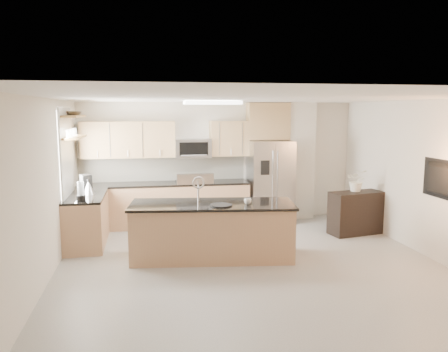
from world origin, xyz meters
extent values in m
plane|color=#A8A6A0|center=(0.00, 0.00, 0.00)|extent=(6.50, 6.50, 0.00)
cube|color=white|center=(0.00, 0.00, 2.60)|extent=(6.00, 6.50, 0.02)
cube|color=silver|center=(0.00, 3.25, 1.30)|extent=(6.00, 0.02, 2.60)
cube|color=silver|center=(0.00, -3.25, 1.30)|extent=(6.00, 0.02, 2.60)
cube|color=silver|center=(-3.00, 0.00, 1.30)|extent=(0.02, 6.50, 2.60)
cube|color=silver|center=(3.00, 0.00, 1.30)|extent=(0.02, 6.50, 2.60)
cube|color=tan|center=(-1.23, 2.92, 0.44)|extent=(3.55, 0.65, 0.88)
cube|color=black|center=(-1.23, 2.92, 0.90)|extent=(3.55, 0.66, 0.04)
cube|color=silver|center=(-1.23, 3.24, 1.18)|extent=(3.55, 0.02, 0.52)
cube|color=tan|center=(-2.67, 1.85, 0.44)|extent=(0.65, 1.50, 0.88)
cube|color=black|center=(-2.67, 1.85, 0.90)|extent=(0.66, 1.50, 0.04)
cube|color=black|center=(-0.60, 2.92, 0.45)|extent=(0.76, 0.64, 0.90)
cube|color=black|center=(-0.60, 2.92, 0.92)|extent=(0.76, 0.62, 0.03)
cube|color=#AEAEB1|center=(-0.60, 2.62, 1.03)|extent=(0.76, 0.04, 0.22)
cube|color=tan|center=(-1.94, 3.08, 1.83)|extent=(1.92, 0.33, 0.75)
cube|color=tan|center=(0.19, 3.08, 1.83)|extent=(0.82, 0.33, 0.75)
cube|color=#AEAEB1|center=(-0.60, 3.05, 1.63)|extent=(0.76, 0.40, 0.40)
cube|color=black|center=(-0.60, 2.85, 1.63)|extent=(0.60, 0.02, 0.28)
cube|color=#AEAEB1|center=(1.06, 2.88, 0.89)|extent=(0.92, 0.75, 1.78)
cube|color=gray|center=(1.06, 2.50, 0.89)|extent=(0.02, 0.01, 1.69)
cube|color=black|center=(0.84, 2.48, 1.25)|extent=(0.18, 0.03, 0.30)
cube|color=silver|center=(1.82, 3.10, 1.30)|extent=(0.60, 0.30, 2.60)
cube|color=white|center=(-2.98, 1.85, 1.65)|extent=(0.03, 1.05, 1.55)
cube|color=silver|center=(-2.97, 1.85, 1.65)|extent=(0.03, 1.15, 1.65)
cube|color=olive|center=(-2.85, 1.95, 1.95)|extent=(0.30, 1.20, 0.04)
cube|color=olive|center=(-2.85, 1.95, 2.32)|extent=(0.30, 1.20, 0.04)
cube|color=white|center=(-0.40, 1.60, 2.56)|extent=(1.00, 0.50, 0.06)
cube|color=tan|center=(-0.55, 0.72, 0.44)|extent=(2.70, 1.23, 0.88)
cube|color=black|center=(-0.55, 0.72, 0.90)|extent=(2.76, 1.29, 0.04)
cube|color=black|center=(-0.75, 0.72, 0.89)|extent=(0.55, 0.40, 0.01)
cylinder|color=#AEAEB1|center=(-0.75, 0.94, 1.09)|extent=(0.03, 0.03, 0.34)
torus|color=#AEAEB1|center=(-0.75, 0.88, 1.24)|extent=(0.21, 0.03, 0.21)
cube|color=black|center=(2.47, 1.64, 0.42)|extent=(1.12, 0.62, 0.84)
imported|color=silver|center=(0.01, 0.55, 0.97)|extent=(0.14, 0.14, 0.09)
cylinder|color=black|center=(-0.43, 0.51, 0.93)|extent=(0.43, 0.43, 0.02)
cylinder|color=black|center=(-2.67, 1.28, 0.97)|extent=(0.14, 0.14, 0.10)
cylinder|color=silver|center=(-2.67, 1.28, 1.14)|extent=(0.11, 0.11, 0.23)
cone|color=#AEAEB1|center=(-2.62, 1.90, 1.04)|extent=(0.22, 0.22, 0.24)
cylinder|color=black|center=(-2.62, 1.90, 1.17)|extent=(0.04, 0.04, 0.04)
cube|color=black|center=(-2.69, 2.12, 1.08)|extent=(0.24, 0.26, 0.33)
cylinder|color=#AEAEB1|center=(-2.69, 2.06, 1.01)|extent=(0.11, 0.11, 0.12)
imported|color=#AEAEB1|center=(-2.85, 2.11, 2.39)|extent=(0.52, 0.52, 0.10)
imported|color=white|center=(2.48, 1.68, 1.18)|extent=(0.74, 0.69, 0.66)
imported|color=black|center=(2.91, -0.20, 1.35)|extent=(0.14, 1.08, 0.62)
camera|label=1|loc=(-1.59, -6.19, 2.41)|focal=35.00mm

